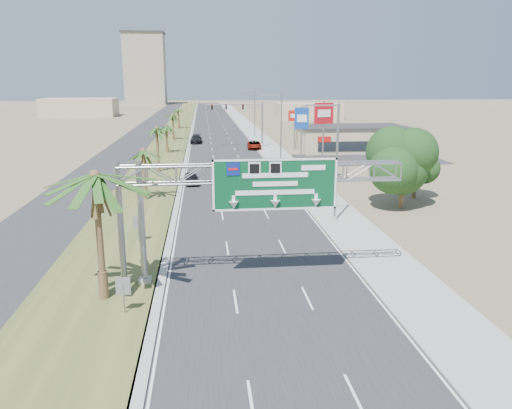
{
  "coord_description": "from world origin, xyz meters",
  "views": [
    {
      "loc": [
        -3.56,
        -18.25,
        11.77
      ],
      "look_at": [
        -0.33,
        12.07,
        4.2
      ],
      "focal_mm": 35.0,
      "sensor_mm": 36.0,
      "label": 1
    }
  ],
  "objects_px": {
    "signal_mast": "(251,121)",
    "store_building": "(351,139)",
    "car_mid_lane": "(227,171)",
    "pole_sign_red_far": "(295,118)",
    "car_right_lane": "(254,145)",
    "pole_sign_red_near": "(324,119)",
    "car_far": "(196,139)",
    "sign_gantry": "(247,183)",
    "car_left_lane": "(192,178)",
    "pole_sign_blue": "(302,121)",
    "palm_near": "(95,177)"
  },
  "relations": [
    {
      "from": "store_building",
      "to": "palm_near",
      "type": "bearing_deg",
      "value": -118.28
    },
    {
      "from": "car_left_lane",
      "to": "sign_gantry",
      "type": "bearing_deg",
      "value": -88.51
    },
    {
      "from": "signal_mast",
      "to": "car_far",
      "type": "bearing_deg",
      "value": 142.89
    },
    {
      "from": "sign_gantry",
      "to": "pole_sign_red_far",
      "type": "bearing_deg",
      "value": 76.92
    },
    {
      "from": "store_building",
      "to": "car_left_lane",
      "type": "distance_m",
      "value": 37.83
    },
    {
      "from": "car_far",
      "to": "pole_sign_red_near",
      "type": "relative_size",
      "value": 0.56
    },
    {
      "from": "palm_near",
      "to": "signal_mast",
      "type": "height_order",
      "value": "palm_near"
    },
    {
      "from": "palm_near",
      "to": "store_building",
      "type": "bearing_deg",
      "value": 61.72
    },
    {
      "from": "pole_sign_blue",
      "to": "pole_sign_red_far",
      "type": "xyz_separation_m",
      "value": [
        1.74,
        14.9,
        -0.73
      ]
    },
    {
      "from": "sign_gantry",
      "to": "signal_mast",
      "type": "distance_m",
      "value": 62.37
    },
    {
      "from": "signal_mast",
      "to": "palm_near",
      "type": "bearing_deg",
      "value": -102.66
    },
    {
      "from": "signal_mast",
      "to": "pole_sign_red_far",
      "type": "height_order",
      "value": "signal_mast"
    },
    {
      "from": "car_right_lane",
      "to": "car_far",
      "type": "relative_size",
      "value": 0.96
    },
    {
      "from": "sign_gantry",
      "to": "car_left_lane",
      "type": "distance_m",
      "value": 30.34
    },
    {
      "from": "signal_mast",
      "to": "pole_sign_red_near",
      "type": "height_order",
      "value": "pole_sign_red_near"
    },
    {
      "from": "pole_sign_red_near",
      "to": "car_left_lane",
      "type": "bearing_deg",
      "value": 176.84
    },
    {
      "from": "signal_mast",
      "to": "store_building",
      "type": "height_order",
      "value": "signal_mast"
    },
    {
      "from": "signal_mast",
      "to": "store_building",
      "type": "bearing_deg",
      "value": -19.54
    },
    {
      "from": "car_far",
      "to": "pole_sign_blue",
      "type": "relative_size",
      "value": 0.64
    },
    {
      "from": "car_right_lane",
      "to": "pole_sign_red_far",
      "type": "distance_m",
      "value": 8.62
    },
    {
      "from": "pole_sign_red_far",
      "to": "car_far",
      "type": "bearing_deg",
      "value": 144.19
    },
    {
      "from": "car_right_lane",
      "to": "pole_sign_red_near",
      "type": "relative_size",
      "value": 0.54
    },
    {
      "from": "pole_sign_blue",
      "to": "car_far",
      "type": "bearing_deg",
      "value": 119.44
    },
    {
      "from": "car_right_lane",
      "to": "car_left_lane",
      "type": "bearing_deg",
      "value": -105.54
    },
    {
      "from": "signal_mast",
      "to": "pole_sign_red_far",
      "type": "relative_size",
      "value": 1.46
    },
    {
      "from": "car_far",
      "to": "car_mid_lane",
      "type": "bearing_deg",
      "value": -81.52
    },
    {
      "from": "car_right_lane",
      "to": "store_building",
      "type": "bearing_deg",
      "value": -8.75
    },
    {
      "from": "sign_gantry",
      "to": "pole_sign_red_near",
      "type": "distance_m",
      "value": 30.98
    },
    {
      "from": "store_building",
      "to": "car_far",
      "type": "bearing_deg",
      "value": 153.21
    },
    {
      "from": "car_right_lane",
      "to": "pole_sign_red_far",
      "type": "relative_size",
      "value": 0.73
    },
    {
      "from": "car_right_lane",
      "to": "pole_sign_red_far",
      "type": "bearing_deg",
      "value": -16.01
    },
    {
      "from": "pole_sign_red_near",
      "to": "car_right_lane",
      "type": "bearing_deg",
      "value": 98.91
    },
    {
      "from": "car_far",
      "to": "car_right_lane",
      "type": "bearing_deg",
      "value": -42.14
    },
    {
      "from": "sign_gantry",
      "to": "signal_mast",
      "type": "bearing_deg",
      "value": 84.26
    },
    {
      "from": "signal_mast",
      "to": "car_mid_lane",
      "type": "xyz_separation_m",
      "value": [
        -5.82,
        -27.55,
        -4.19
      ]
    },
    {
      "from": "pole_sign_red_far",
      "to": "car_left_lane",
      "type": "bearing_deg",
      "value": -121.89
    },
    {
      "from": "sign_gantry",
      "to": "car_mid_lane",
      "type": "distance_m",
      "value": 34.91
    },
    {
      "from": "car_left_lane",
      "to": "car_right_lane",
      "type": "height_order",
      "value": "car_right_lane"
    },
    {
      "from": "car_left_lane",
      "to": "car_mid_lane",
      "type": "xyz_separation_m",
      "value": [
        4.34,
        4.89,
        -0.03
      ]
    },
    {
      "from": "palm_near",
      "to": "pole_sign_red_near",
      "type": "height_order",
      "value": "pole_sign_red_near"
    },
    {
      "from": "signal_mast",
      "to": "car_mid_lane",
      "type": "relative_size",
      "value": 2.58
    },
    {
      "from": "signal_mast",
      "to": "pole_sign_red_far",
      "type": "xyz_separation_m",
      "value": [
        7.07,
        -4.75,
        0.66
      ]
    },
    {
      "from": "car_mid_lane",
      "to": "pole_sign_red_far",
      "type": "height_order",
      "value": "pole_sign_red_far"
    },
    {
      "from": "palm_near",
      "to": "car_right_lane",
      "type": "distance_m",
      "value": 63.67
    },
    {
      "from": "store_building",
      "to": "car_right_lane",
      "type": "relative_size",
      "value": 3.51
    },
    {
      "from": "car_mid_lane",
      "to": "pole_sign_blue",
      "type": "xyz_separation_m",
      "value": [
        11.16,
        7.91,
        5.58
      ]
    },
    {
      "from": "car_mid_lane",
      "to": "car_far",
      "type": "relative_size",
      "value": 0.74
    },
    {
      "from": "store_building",
      "to": "car_left_lane",
      "type": "relative_size",
      "value": 4.48
    },
    {
      "from": "car_right_lane",
      "to": "pole_sign_red_near",
      "type": "xyz_separation_m",
      "value": [
        4.85,
        -30.95,
        6.85
      ]
    },
    {
      "from": "car_left_lane",
      "to": "store_building",
      "type": "bearing_deg",
      "value": 38.38
    }
  ]
}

